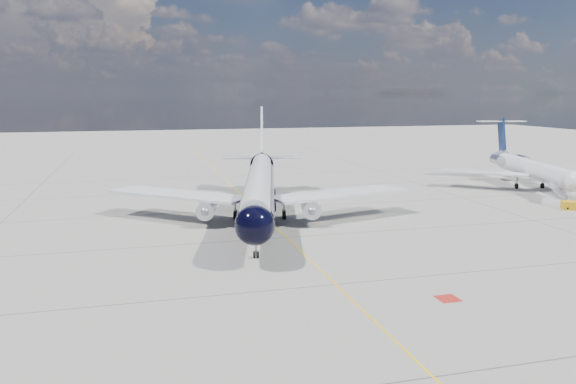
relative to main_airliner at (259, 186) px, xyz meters
name	(u,v)px	position (x,y,z in m)	size (l,w,h in m)	color
ground	(249,202)	(0.81, 10.69, -3.97)	(320.00, 320.00, 0.00)	gray
taxiway_centerline	(257,209)	(0.81, 5.69, -3.96)	(0.16, 160.00, 0.01)	yellow
red_marking	(448,299)	(7.61, -29.31, -3.96)	(1.60, 1.60, 0.01)	maroon
main_airliner	(259,186)	(0.00, 0.00, 0.00)	(35.38, 43.72, 12.78)	black
regional_jet	(528,167)	(45.66, 11.16, -0.64)	(26.28, 30.72, 10.53)	silver
boarding_stair	(556,200)	(40.21, -1.82, -3.40)	(3.01, 3.36, 3.07)	silver
service_tug	(573,206)	(39.96, -5.21, -3.44)	(3.16, 2.59, 1.08)	orange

